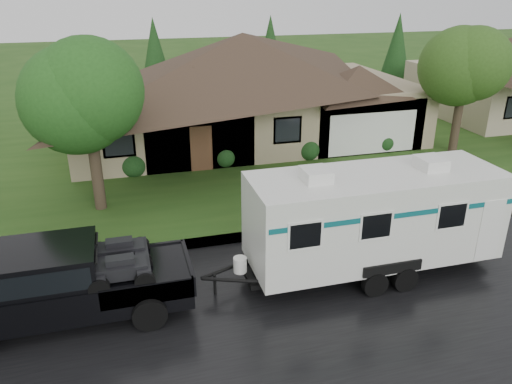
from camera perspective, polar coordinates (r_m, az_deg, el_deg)
ground at (r=15.72m, az=4.08°, el=-8.64°), size 140.00×140.00×0.00m
road at (r=14.17m, az=6.81°, el=-12.67°), size 140.00×8.00×0.01m
curb at (r=17.54m, az=1.65°, el=-4.75°), size 140.00×0.50×0.15m
lawn at (r=29.13m, az=-5.77°, el=6.55°), size 140.00×26.00×0.15m
house_main at (r=27.70m, az=-0.82°, el=13.29°), size 19.44×10.80×6.90m
tree_left_green at (r=18.86m, az=-18.85°, el=10.73°), size 3.89×3.89×6.45m
tree_right_green at (r=26.73m, az=22.88°, el=13.43°), size 3.88×3.88×6.43m
shrub_row at (r=24.08m, az=1.30°, el=4.59°), size 13.60×1.00×1.00m
pickup_truck at (r=13.92m, az=-21.47°, el=-9.44°), size 6.34×2.41×2.11m
travel_trailer at (r=15.09m, az=13.31°, el=-2.64°), size 7.82×2.75×3.51m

